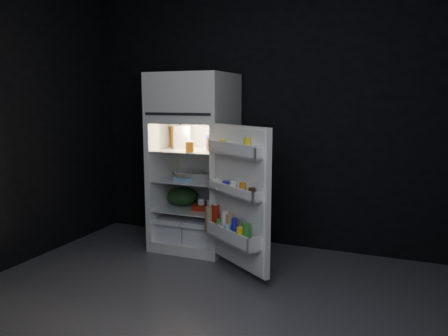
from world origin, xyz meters
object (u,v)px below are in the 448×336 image
at_px(refrigerator, 195,156).
at_px(milk_jug, 182,137).
at_px(fridge_door, 237,200).
at_px(egg_carton, 202,177).
at_px(yogurt_tray, 207,207).

relative_size(refrigerator, milk_jug, 7.42).
height_order(fridge_door, milk_jug, fridge_door).
xyz_separation_m(fridge_door, egg_carton, (-0.55, 0.48, 0.08)).
xyz_separation_m(egg_carton, yogurt_tray, (0.05, 0.00, -0.31)).
xyz_separation_m(refrigerator, egg_carton, (0.13, -0.11, -0.19)).
distance_m(refrigerator, fridge_door, 0.94).
xyz_separation_m(refrigerator, milk_jug, (-0.12, -0.05, 0.19)).
height_order(milk_jug, yogurt_tray, milk_jug).
relative_size(fridge_door, egg_carton, 3.92).
height_order(refrigerator, yogurt_tray, refrigerator).
bearing_deg(refrigerator, milk_jug, -159.89).
xyz_separation_m(refrigerator, yogurt_tray, (0.17, -0.11, -0.50)).
relative_size(refrigerator, yogurt_tray, 6.35).
height_order(refrigerator, fridge_door, refrigerator).
xyz_separation_m(milk_jug, yogurt_tray, (0.30, -0.06, -0.69)).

